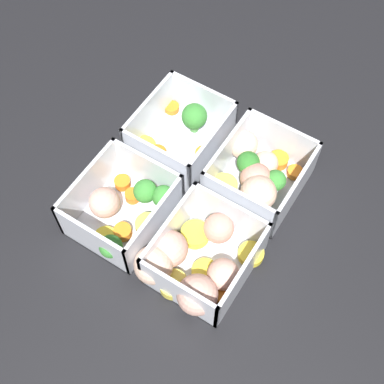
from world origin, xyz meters
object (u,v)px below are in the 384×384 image
container_near_right (124,209)px  container_far_left (256,175)px  container_near_left (181,134)px  container_far_right (193,262)px

container_near_right → container_far_left: bearing=138.6°
container_near_left → container_far_right: 0.20m
container_far_left → container_far_right: bearing=-1.5°
container_near_right → container_far_left: (-0.14, 0.13, 0.00)m
container_far_right → container_near_right: bearing=-97.7°
container_far_left → container_far_right: 0.16m
container_near_left → container_far_right: bearing=37.4°
container_near_right → container_far_left: size_ratio=1.00×
container_near_right → container_far_left: same height
container_far_right → container_far_left: bearing=178.5°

